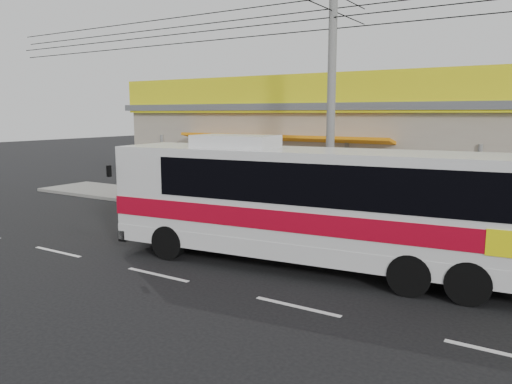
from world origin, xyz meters
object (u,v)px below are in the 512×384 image
(motorbike_red, at_px, (149,184))
(motorbike_dark, at_px, (178,193))
(utility_pole, at_px, (333,11))
(coach_bus, at_px, (321,199))

(motorbike_red, distance_m, motorbike_dark, 3.45)
(motorbike_red, distance_m, utility_pole, 12.33)
(coach_bus, xyz_separation_m, motorbike_red, (-11.94, 5.94, -1.23))
(motorbike_red, relative_size, motorbike_dark, 1.05)
(motorbike_red, relative_size, utility_pole, 0.05)
(motorbike_dark, xyz_separation_m, utility_pole, (7.02, 0.08, 6.81))
(utility_pole, bearing_deg, motorbike_red, 172.31)
(coach_bus, distance_m, motorbike_red, 13.39)
(motorbike_red, bearing_deg, motorbike_dark, -96.78)
(coach_bus, relative_size, utility_pole, 0.34)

